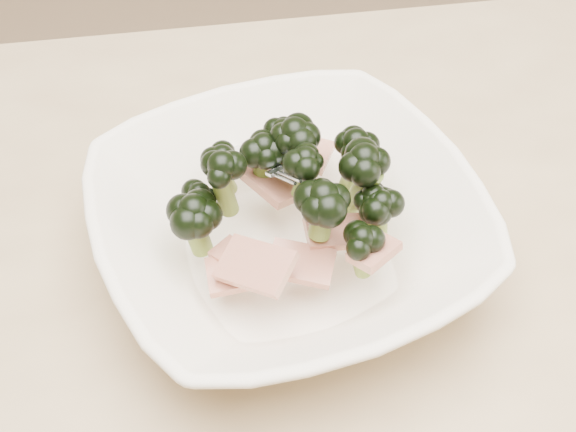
{
  "coord_description": "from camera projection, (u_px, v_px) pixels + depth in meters",
  "views": [
    {
      "loc": [
        -0.07,
        -0.33,
        1.23
      ],
      "look_at": [
        -0.01,
        0.07,
        0.8
      ],
      "focal_mm": 50.0,
      "sensor_mm": 36.0,
      "label": 1
    }
  ],
  "objects": [
    {
      "name": "dining_table",
      "position": [
        307.0,
        401.0,
        0.65
      ],
      "size": [
        1.2,
        0.8,
        0.75
      ],
      "color": "tan",
      "rests_on": "ground"
    },
    {
      "name": "broccoli_dish",
      "position": [
        289.0,
        224.0,
        0.6
      ],
      "size": [
        0.35,
        0.35,
        0.11
      ],
      "color": "white",
      "rests_on": "dining_table"
    }
  ]
}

